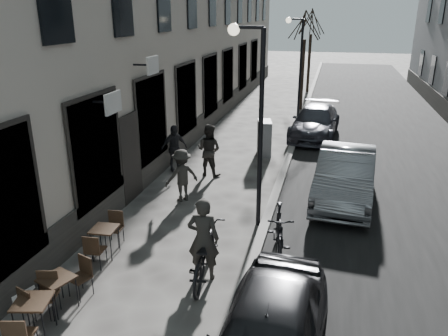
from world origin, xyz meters
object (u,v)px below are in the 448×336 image
at_px(car_mid, 345,175).
at_px(streetlamp_near, 254,107).
at_px(pedestrian_mid, 182,175).
at_px(bistro_set_a, 34,314).
at_px(bistro_set_c, 105,239).
at_px(pedestrian_near, 209,150).
at_px(moped, 279,233).
at_px(car_far, 315,122).
at_px(streetlamp_far, 297,58).
at_px(utility_cabinet, 264,138).
at_px(tree_near, 305,25).
at_px(sign_board, 17,279).
at_px(bicycle, 204,254).
at_px(pedestrian_far, 174,148).
at_px(bistro_set_b, 58,290).
at_px(tree_far, 312,22).

bearing_deg(car_mid, streetlamp_near, -131.56).
bearing_deg(pedestrian_mid, bistro_set_a, 42.76).
xyz_separation_m(bistro_set_c, pedestrian_near, (0.88, 5.67, 0.48)).
bearing_deg(pedestrian_near, moped, 135.26).
xyz_separation_m(streetlamp_near, pedestrian_near, (-2.11, 3.32, -2.26)).
bearing_deg(car_far, streetlamp_far, 117.69).
bearing_deg(utility_cabinet, tree_near, 72.36).
relative_size(streetlamp_far, moped, 2.56).
distance_m(bistro_set_c, car_mid, 7.14).
bearing_deg(bistro_set_a, sign_board, 126.23).
height_order(pedestrian_near, car_far, pedestrian_near).
distance_m(streetlamp_far, utility_cabinet, 6.53).
bearing_deg(sign_board, car_mid, 43.79).
bearing_deg(streetlamp_far, bicycle, -92.09).
xyz_separation_m(utility_cabinet, car_far, (1.80, 3.23, -0.01)).
distance_m(streetlamp_far, sign_board, 16.93).
distance_m(pedestrian_near, car_far, 6.76).
bearing_deg(car_mid, utility_cabinet, 133.47).
distance_m(bistro_set_c, moped, 4.00).
xyz_separation_m(pedestrian_mid, car_far, (3.48, 8.17, -0.11)).
distance_m(sign_board, moped, 5.51).
height_order(sign_board, pedestrian_mid, pedestrian_mid).
height_order(tree_near, pedestrian_far, tree_near).
distance_m(bistro_set_a, bistro_set_b, 0.73).
distance_m(tree_far, car_far, 12.48).
distance_m(bistro_set_b, car_far, 14.17).
xyz_separation_m(bistro_set_c, sign_board, (-0.85, -1.91, 0.03)).
distance_m(streetlamp_far, car_far, 3.91).
height_order(bistro_set_b, bicycle, bicycle).
bearing_deg(sign_board, utility_cabinet, 69.73).
distance_m(bistro_set_a, utility_cabinet, 11.30).
xyz_separation_m(bicycle, pedestrian_near, (-1.58, 5.99, 0.34)).
bearing_deg(utility_cabinet, sign_board, -120.60).
height_order(streetlamp_near, sign_board, streetlamp_near).
distance_m(bistro_set_a, car_mid, 9.08).
bearing_deg(moped, bistro_set_c, -176.48).
xyz_separation_m(streetlamp_near, car_far, (1.17, 9.22, -2.48)).
xyz_separation_m(streetlamp_far, pedestrian_mid, (-2.30, -10.95, -2.37)).
xyz_separation_m(streetlamp_far, bicycle, (-0.53, -14.67, -2.60)).
xyz_separation_m(bicycle, car_far, (1.71, 11.89, 0.12)).
height_order(streetlamp_far, pedestrian_near, streetlamp_far).
bearing_deg(tree_far, pedestrian_near, -97.04).
height_order(pedestrian_far, car_far, pedestrian_far).
relative_size(tree_near, bistro_set_b, 4.03).
distance_m(streetlamp_near, pedestrian_mid, 3.47).
bearing_deg(tree_far, car_mid, -82.95).
xyz_separation_m(sign_board, bicycle, (3.31, 1.59, 0.11)).
relative_size(tree_far, car_far, 1.22).
xyz_separation_m(streetlamp_near, pedestrian_mid, (-2.30, 1.05, -2.37)).
height_order(bistro_set_c, bicycle, bicycle).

